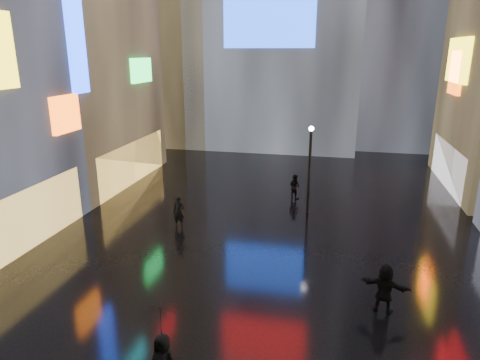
% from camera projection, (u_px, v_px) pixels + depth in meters
% --- Properties ---
extents(ground, '(140.00, 140.00, 0.00)m').
position_uv_depth(ground, '(271.00, 226.00, 23.60)').
color(ground, black).
rests_on(ground, ground).
extents(building_left_far, '(10.28, 12.00, 22.00)m').
position_uv_depth(building_left_far, '(58.00, 25.00, 29.35)').
color(building_left_far, black).
rests_on(building_left_far, ground).
extents(tower_flank_left, '(10.00, 10.00, 26.00)m').
position_uv_depth(tower_flank_left, '(170.00, 12.00, 43.31)').
color(tower_flank_left, black).
rests_on(tower_flank_left, ground).
extents(lamp_far, '(0.30, 0.30, 5.20)m').
position_uv_depth(lamp_far, '(310.00, 165.00, 24.71)').
color(lamp_far, black).
rests_on(lamp_far, ground).
extents(pedestrian_5, '(1.86, 0.97, 1.91)m').
position_uv_depth(pedestrian_5, '(385.00, 288.00, 15.57)').
color(pedestrian_5, black).
rests_on(pedestrian_5, ground).
extents(pedestrian_6, '(0.69, 0.49, 1.76)m').
position_uv_depth(pedestrian_6, '(179.00, 212.00, 23.15)').
color(pedestrian_6, black).
rests_on(pedestrian_6, ground).
extents(pedestrian_7, '(0.97, 0.93, 1.58)m').
position_uv_depth(pedestrian_7, '(295.00, 186.00, 27.91)').
color(pedestrian_7, black).
rests_on(pedestrian_7, ground).
extents(umbrella_2, '(1.31, 1.32, 0.92)m').
position_uv_depth(umbrella_2, '(161.00, 321.00, 11.70)').
color(umbrella_2, black).
rests_on(umbrella_2, pedestrian_4).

